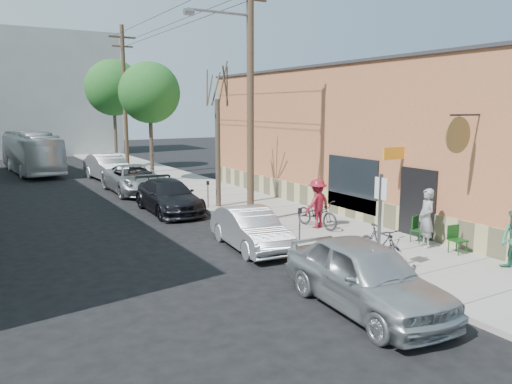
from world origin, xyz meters
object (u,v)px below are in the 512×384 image
tree_bare (218,153)px  parked_bike_a (381,245)px  tree_leafy_mid (150,93)px  patio_chair_b (458,240)px  utility_pole_near (249,89)px  car_4 (108,167)px  sign_post (380,214)px  parking_meter_far (208,190)px  car_0 (366,276)px  car_3 (135,179)px  car_1 (250,229)px  bus (31,152)px  patio_chair_a (419,230)px  cyclist (317,203)px  parked_bike_b (381,251)px  parking_meter_near (300,220)px  tree_leafy_far (113,88)px  patron_grey (426,218)px  car_2 (169,196)px

tree_bare → parked_bike_a: size_ratio=2.53×
tree_leafy_mid → patio_chair_b: tree_leafy_mid is taller
utility_pole_near → car_4: (-1.59, 15.93, -4.56)m
parked_bike_a → car_4: car_4 is taller
sign_post → parking_meter_far: (-0.10, 10.88, -0.85)m
car_0 → car_3: bearing=94.2°
parking_meter_far → car_1: bearing=-102.6°
bus → car_1: bearing=-85.0°
utility_pole_near → tree_bare: bearing=83.6°
patio_chair_a → cyclist: size_ratio=0.47×
parked_bike_a → parked_bike_b: bearing=-126.7°
sign_post → tree_leafy_mid: bearing=88.7°
car_1 → sign_post: bearing=-64.7°
parking_meter_far → utility_pole_near: 5.70m
parking_meter_far → tree_bare: (0.55, 0.04, 1.64)m
patio_chair_a → parked_bike_b: size_ratio=0.44×
parking_meter_near → tree_bare: 7.52m
parking_meter_near → tree_leafy_far: bearing=88.7°
parked_bike_b → bus: size_ratio=0.19×
cyclist → parking_meter_near: bearing=27.5°
tree_leafy_far → patio_chair_b: 29.13m
patron_grey → parked_bike_b: size_ratio=0.99×
car_2 → car_0: bearing=-88.2°
tree_leafy_mid → patron_grey: tree_leafy_mid is taller
utility_pole_near → bus: 23.57m
parking_meter_far → car_3: car_3 is taller
parking_meter_far → patio_chair_b: size_ratio=1.41×
tree_bare → car_1: bearing=-107.1°
patio_chair_b → car_0: (-5.37, -1.58, 0.24)m
car_3 → bus: bus is taller
parking_meter_near → tree_bare: tree_bare is taller
patio_chair_b → cyclist: bearing=117.1°
patio_chair_a → car_0: size_ratio=0.18×
tree_leafy_far → car_2: bearing=-97.5°
utility_pole_near → car_3: 11.15m
parking_meter_near → parked_bike_a: (0.72, -3.07, -0.25)m
patron_grey → car_4: bearing=-145.8°
parked_bike_a → car_4: bearing=100.5°
tree_leafy_far → patio_chair_b: bearing=-83.7°
tree_leafy_mid → parked_bike_b: 20.58m
tree_leafy_far → bus: (-5.88, 1.31, -4.69)m
bus → parked_bike_b: bearing=-82.6°
cyclist → car_1: size_ratio=0.45×
patio_chair_b → bus: size_ratio=0.08×
bus → cyclist: bearing=-77.3°
tree_leafy_mid → patron_grey: 19.81m
parked_bike_a → car_1: car_1 is taller
cyclist → parked_bike_a: 4.81m
parking_meter_far → sign_post: bearing=-89.5°
parked_bike_a → car_0: car_0 is taller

